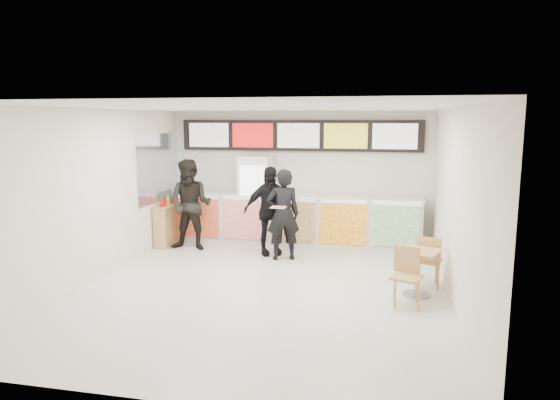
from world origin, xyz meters
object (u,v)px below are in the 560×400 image
(drinks_fridge, at_px, (256,199))
(customer_main, at_px, (283,215))
(cafe_table, at_px, (418,264))
(customer_left, at_px, (191,205))
(customer_mid, at_px, (269,211))
(condiment_ledge, at_px, (167,225))
(service_counter, at_px, (296,220))

(drinks_fridge, distance_m, customer_main, 1.55)
(cafe_table, bearing_deg, customer_left, 176.94)
(drinks_fridge, distance_m, customer_left, 1.52)
(customer_left, xyz_separation_m, customer_mid, (1.75, -0.02, -0.06))
(drinks_fridge, xyz_separation_m, cafe_table, (3.43, -2.89, -0.48))
(drinks_fridge, bearing_deg, cafe_table, -40.12)
(customer_main, relative_size, condiment_ledge, 1.69)
(customer_main, bearing_deg, customer_left, -29.68)
(service_counter, height_order, cafe_table, service_counter)
(customer_main, height_order, condiment_ledge, customer_main)
(customer_left, bearing_deg, service_counter, 22.48)
(service_counter, bearing_deg, customer_mid, -113.22)
(customer_main, distance_m, customer_left, 2.14)
(service_counter, distance_m, customer_main, 1.29)
(customer_left, relative_size, customer_mid, 1.06)
(service_counter, distance_m, customer_mid, 1.07)
(customer_mid, xyz_separation_m, cafe_table, (2.90, -1.95, -0.41))
(service_counter, relative_size, customer_left, 2.82)
(condiment_ledge, bearing_deg, customer_mid, -5.64)
(drinks_fridge, xyz_separation_m, customer_main, (0.90, -1.26, -0.08))
(customer_mid, bearing_deg, customer_left, 150.02)
(service_counter, bearing_deg, condiment_ledge, -166.30)
(customer_main, xyz_separation_m, cafe_table, (2.54, -1.63, -0.40))
(service_counter, distance_m, condiment_ledge, 2.90)
(customer_main, bearing_deg, condiment_ledge, -31.81)
(customer_main, bearing_deg, drinks_fridge, -75.08)
(customer_mid, height_order, cafe_table, customer_mid)
(service_counter, relative_size, drinks_fridge, 2.78)
(service_counter, height_order, customer_left, customer_left)
(service_counter, relative_size, cafe_table, 3.53)
(service_counter, bearing_deg, customer_main, -91.79)
(service_counter, xyz_separation_m, condiment_ledge, (-2.82, -0.69, -0.11))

